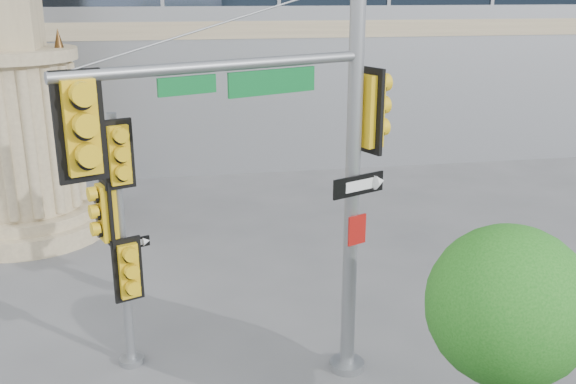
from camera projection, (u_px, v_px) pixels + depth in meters
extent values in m
cylinder|color=tan|center=(30.00, 224.00, 18.09)|extent=(4.40, 4.40, 0.50)
cylinder|color=tan|center=(28.00, 210.00, 17.97)|extent=(3.80, 3.80, 0.30)
cylinder|color=tan|center=(18.00, 135.00, 17.32)|extent=(3.00, 3.00, 4.00)
cylinder|color=tan|center=(8.00, 54.00, 16.67)|extent=(3.50, 3.50, 0.30)
cone|color=#472D14|center=(58.00, 38.00, 16.77)|extent=(0.24, 0.24, 0.50)
cylinder|color=slate|center=(347.00, 365.00, 11.64)|extent=(0.63, 0.63, 0.13)
cylinder|color=slate|center=(352.00, 193.00, 10.65)|extent=(0.25, 0.25, 6.71)
cylinder|color=slate|center=(223.00, 65.00, 8.72)|extent=(4.37, 2.02, 0.16)
cube|color=#0C672A|center=(273.00, 82.00, 9.21)|extent=(1.35, 0.62, 0.36)
cube|color=yellow|center=(80.00, 127.00, 7.85)|extent=(0.69, 0.53, 1.40)
cube|color=yellow|center=(370.00, 111.00, 10.41)|extent=(0.53, 0.69, 1.40)
cube|color=black|center=(359.00, 185.00, 10.47)|extent=(0.96, 0.44, 0.34)
cube|color=#A2120E|center=(357.00, 230.00, 10.71)|extent=(0.34, 0.17, 0.51)
cylinder|color=slate|center=(132.00, 360.00, 11.80)|extent=(0.45, 0.45, 0.11)
cylinder|color=slate|center=(122.00, 246.00, 11.11)|extent=(0.17, 0.17, 4.66)
cube|color=yellow|center=(118.00, 154.00, 10.44)|extent=(0.57, 0.43, 1.17)
cube|color=yellow|center=(107.00, 212.00, 10.81)|extent=(0.43, 0.57, 1.17)
cube|color=yellow|center=(128.00, 270.00, 11.06)|extent=(0.57, 0.43, 1.17)
cube|color=black|center=(134.00, 243.00, 11.09)|extent=(0.55, 0.24, 0.19)
sphere|color=#195E15|center=(508.00, 306.00, 8.74)|extent=(2.25, 2.25, 2.25)
sphere|color=#195E15|center=(527.00, 314.00, 9.17)|extent=(1.39, 1.39, 1.39)
sphere|color=#195E15|center=(490.00, 335.00, 8.51)|extent=(1.18, 1.18, 1.18)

